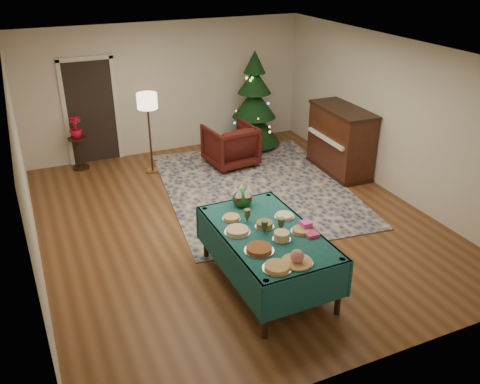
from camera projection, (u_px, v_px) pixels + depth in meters
name	position (u px, v px, depth m)	size (l,w,h in m)	color
room_shell	(234.00, 142.00, 7.72)	(7.00, 7.00, 7.00)	#593319
doorway	(91.00, 109.00, 10.10)	(1.08, 0.04, 2.16)	black
rug	(255.00, 187.00, 9.38)	(3.20, 4.20, 0.02)	#121C47
buffet_table	(267.00, 242.00, 6.48)	(1.21, 2.05, 0.79)	black
platter_0	(277.00, 267.00, 5.67)	(0.34, 0.34, 0.05)	silver
platter_1	(297.00, 258.00, 5.75)	(0.37, 0.37, 0.17)	silver
platter_2	(259.00, 249.00, 6.00)	(0.36, 0.36, 0.05)	silver
platter_3	(282.00, 236.00, 6.21)	(0.23, 0.23, 0.11)	silver
platter_4	(301.00, 230.00, 6.40)	(0.27, 0.27, 0.04)	silver
platter_5	(237.00, 231.00, 6.38)	(0.34, 0.34, 0.05)	silver
platter_6	(265.00, 225.00, 6.50)	(0.25, 0.25, 0.08)	silver
platter_7	(284.00, 216.00, 6.74)	(0.27, 0.27, 0.04)	silver
platter_8	(232.00, 218.00, 6.69)	(0.25, 0.25, 0.04)	silver
goblet_0	(247.00, 215.00, 6.59)	(0.08, 0.08, 0.18)	#2D471E
goblet_1	(281.00, 224.00, 6.38)	(0.08, 0.08, 0.18)	#2D471E
goblet_2	(264.00, 227.00, 6.32)	(0.08, 0.08, 0.18)	#2D471E
napkin_stack	(311.00, 234.00, 6.32)	(0.16, 0.16, 0.04)	#D63B66
gift_box	(306.00, 225.00, 6.45)	(0.13, 0.13, 0.11)	#FB45C9
centerpiece	(242.00, 196.00, 7.00)	(0.28, 0.29, 0.33)	#1E4C1E
armchair	(230.00, 143.00, 10.16)	(0.91, 0.85, 0.93)	#41110D
floor_lamp	(147.00, 106.00, 9.48)	(0.38, 0.38, 1.58)	#A57F3F
side_table	(79.00, 154.00, 10.08)	(0.36, 0.36, 0.64)	black
potted_plant	(76.00, 132.00, 9.88)	(0.24, 0.43, 0.24)	#B50C27
christmas_tree	(254.00, 105.00, 10.91)	(1.29, 1.29, 2.11)	black
piano	(340.00, 141.00, 9.82)	(0.76, 1.52, 1.29)	black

